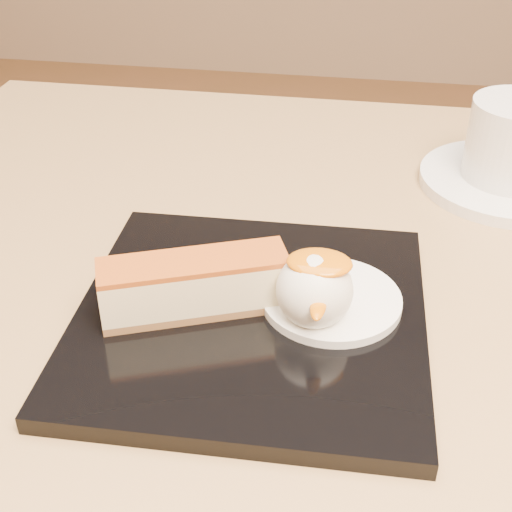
% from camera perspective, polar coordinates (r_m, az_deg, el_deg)
% --- Properties ---
extents(table, '(0.80, 0.80, 0.72)m').
position_cam_1_polar(table, '(0.57, 4.26, -18.17)').
color(table, black).
rests_on(table, ground).
extents(dessert_plate, '(0.22, 0.22, 0.01)m').
position_cam_1_polar(dessert_plate, '(0.46, -0.41, -4.91)').
color(dessert_plate, black).
rests_on(dessert_plate, table).
extents(cheesecake, '(0.12, 0.07, 0.04)m').
position_cam_1_polar(cheesecake, '(0.45, -4.97, -2.33)').
color(cheesecake, brown).
rests_on(cheesecake, dessert_plate).
extents(cream_smear, '(0.09, 0.09, 0.01)m').
position_cam_1_polar(cream_smear, '(0.46, 6.05, -3.49)').
color(cream_smear, white).
rests_on(cream_smear, dessert_plate).
extents(ice_cream_scoop, '(0.05, 0.05, 0.05)m').
position_cam_1_polar(ice_cream_scoop, '(0.43, 4.70, -2.74)').
color(ice_cream_scoop, white).
rests_on(ice_cream_scoop, cream_smear).
extents(mango_sauce, '(0.04, 0.03, 0.01)m').
position_cam_1_polar(mango_sauce, '(0.42, 5.11, -0.54)').
color(mango_sauce, '#D66906').
rests_on(mango_sauce, ice_cream_scoop).
extents(mint_sprig, '(0.03, 0.02, 0.00)m').
position_cam_1_polar(mint_sprig, '(0.48, 2.79, -1.08)').
color(mint_sprig, '#297F3A').
rests_on(mint_sprig, cream_smear).
extents(saucer, '(0.15, 0.15, 0.01)m').
position_cam_1_polar(saucer, '(0.66, 19.49, 5.68)').
color(saucer, white).
rests_on(saucer, table).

